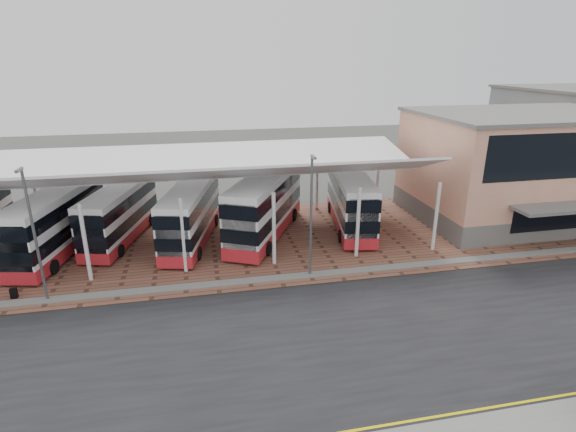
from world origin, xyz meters
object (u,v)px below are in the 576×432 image
bus_1 (57,223)px  bus_3 (191,215)px  bus_5 (351,201)px  bus_4 (266,206)px  bus_2 (120,214)px  terminal (523,166)px

bus_1 → bus_3: size_ratio=1.04×
bus_5 → bus_4: bearing=-166.1°
bus_4 → bus_2: bearing=-160.3°
terminal → bus_5: bearing=178.5°
terminal → bus_3: 28.62m
bus_2 → bus_5: size_ratio=0.92×
terminal → bus_2: bearing=177.8°
bus_3 → bus_5: bus_5 is taller
bus_3 → bus_4: size_ratio=0.92×
bus_1 → bus_5: size_ratio=1.00×
bus_1 → bus_5: bus_1 is taller
terminal → bus_2: 34.02m
bus_3 → bus_5: (13.02, 0.60, 0.08)m
bus_1 → bus_4: (15.27, 0.31, 0.17)m
terminal → bus_1: size_ratio=1.62×
bus_3 → bus_5: 13.03m
bus_4 → bus_5: 7.25m
bus_1 → bus_4: 15.27m
bus_3 → bus_2: bearing=178.0°
terminal → bus_5: size_ratio=1.63×
bus_3 → bus_4: (5.79, 0.12, 0.26)m
terminal → bus_3: terminal is taller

